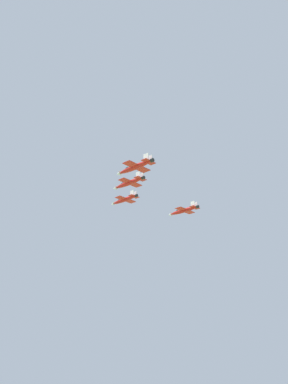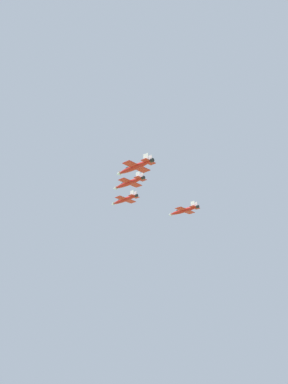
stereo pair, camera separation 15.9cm
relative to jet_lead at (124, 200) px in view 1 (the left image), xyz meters
name	(u,v)px [view 1 (the left image)]	position (x,y,z in m)	size (l,w,h in m)	color
jet_lead	(124,200)	(0.00, 0.00, 0.00)	(9.87, 14.65, 3.34)	red
jet_left_wingman	(129,183)	(5.13, 24.22, -2.84)	(9.95, 14.67, 3.36)	red
jet_right_wingman	(184,210)	(-23.08, 8.96, -5.31)	(9.94, 14.69, 3.37)	red
jet_left_outer	(135,167)	(10.26, 48.44, -8.08)	(9.86, 14.49, 3.33)	red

